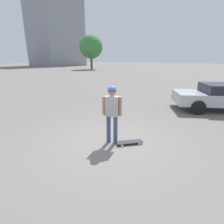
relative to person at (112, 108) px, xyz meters
name	(u,v)px	position (x,y,z in m)	size (l,w,h in m)	color
ground_plane	(112,142)	(0.00, 0.00, -1.10)	(220.00, 220.00, 0.00)	slate
person	(112,108)	(0.00, 0.00, 0.00)	(0.36, 0.51, 1.76)	#38476B
skateboard	(129,142)	(-0.25, 0.48, -1.03)	(0.77, 0.68, 0.08)	#232328
car_parked_near	(221,96)	(-6.28, 1.95, -0.40)	(3.94, 4.68, 1.31)	#ADB2B7
building_block_distant	(56,33)	(-37.70, -57.42, 10.59)	(15.86, 15.10, 23.38)	gray
tree_distant	(91,47)	(-27.54, -28.77, 4.16)	(5.54, 5.54, 8.05)	brown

